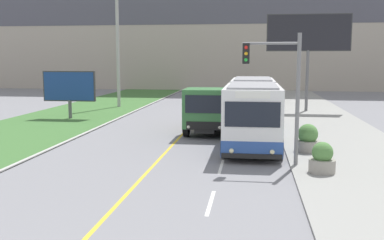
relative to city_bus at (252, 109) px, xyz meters
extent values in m
cube|color=silver|center=(-1.21, -11.23, -1.59)|extent=(0.12, 2.40, 0.01)
cube|color=silver|center=(-1.21, -6.63, -1.59)|extent=(0.12, 2.40, 0.01)
cube|color=silver|center=(-1.21, -2.03, -1.59)|extent=(0.12, 2.40, 0.01)
cube|color=silver|center=(-1.21, 2.57, -1.59)|extent=(0.12, 2.40, 0.01)
cube|color=silver|center=(-1.21, 7.17, -1.59)|extent=(0.12, 2.40, 0.01)
cube|color=silver|center=(-1.21, 11.77, -1.59)|extent=(0.12, 2.40, 0.01)
cube|color=silver|center=(-1.21, 16.37, -1.59)|extent=(0.12, 2.40, 0.01)
cube|color=silver|center=(-1.21, 20.97, -1.59)|extent=(0.12, 2.40, 0.01)
cube|color=silver|center=(-1.21, 25.57, -1.59)|extent=(0.12, 2.40, 0.01)
cube|color=white|center=(0.00, -3.31, 0.07)|extent=(2.52, 5.76, 2.79)
cube|color=#2D519E|center=(0.00, -3.31, -0.97)|extent=(2.54, 5.78, 0.70)
cube|color=black|center=(0.00, -3.31, 0.49)|extent=(2.55, 5.30, 0.98)
cube|color=gray|center=(0.00, -3.31, 1.51)|extent=(2.14, 5.19, 0.08)
cube|color=white|center=(0.00, 3.35, 0.07)|extent=(2.52, 5.76, 2.79)
cube|color=#2D519E|center=(0.00, 3.35, -0.97)|extent=(2.54, 5.78, 0.70)
cube|color=black|center=(0.00, 3.35, 0.49)|extent=(2.55, 5.30, 0.98)
cube|color=gray|center=(0.00, 3.35, 1.51)|extent=(2.14, 5.19, 0.08)
cube|color=#474747|center=(0.00, 0.02, 0.07)|extent=(2.32, 0.90, 2.56)
cube|color=black|center=(0.00, -6.22, 0.49)|extent=(2.22, 0.04, 1.02)
cube|color=black|center=(0.00, -6.23, -1.22)|extent=(2.47, 0.06, 0.20)
sphere|color=#F4EAB2|center=(-0.82, -6.24, -1.02)|extent=(0.20, 0.20, 0.20)
sphere|color=#F4EAB2|center=(0.82, -6.24, -1.02)|extent=(0.20, 0.20, 0.20)
cube|color=white|center=(0.00, -6.22, 1.29)|extent=(1.39, 0.04, 0.28)
cylinder|color=black|center=(-1.20, -4.93, -1.10)|extent=(0.28, 1.00, 1.00)
cylinder|color=black|center=(1.20, -4.93, -1.10)|extent=(0.28, 1.00, 1.00)
cylinder|color=black|center=(-1.20, -1.47, -1.10)|extent=(0.28, 1.00, 1.00)
cylinder|color=black|center=(1.20, -1.47, -1.10)|extent=(0.28, 1.00, 1.00)
cylinder|color=black|center=(-1.20, 3.93, -1.10)|extent=(0.28, 1.00, 1.00)
cylinder|color=black|center=(1.20, 3.93, -1.10)|extent=(0.28, 1.00, 1.00)
cube|color=black|center=(-2.53, 2.25, -1.15)|extent=(1.08, 6.12, 0.20)
cube|color=#38753D|center=(-2.53, 0.41, 0.01)|extent=(2.40, 2.45, 2.12)
cube|color=black|center=(-2.53, -0.83, 0.33)|extent=(2.04, 0.04, 0.95)
cube|color=black|center=(-2.53, -0.84, -0.83)|extent=(1.92, 0.06, 0.44)
sphere|color=silver|center=(-3.37, -0.85, -0.90)|extent=(0.18, 0.18, 0.18)
sphere|color=silver|center=(-1.69, -0.85, -0.90)|extent=(0.18, 0.18, 0.18)
cube|color=#B7931E|center=(-2.53, 3.60, -0.99)|extent=(2.28, 3.43, 0.12)
cube|color=#B7931E|center=(-3.61, 3.60, -0.41)|extent=(0.12, 3.43, 1.27)
cube|color=#B7931E|center=(-1.45, 3.60, -0.41)|extent=(0.12, 3.43, 1.27)
cube|color=#B7931E|center=(-2.53, 1.95, -0.41)|extent=(2.28, 0.12, 1.27)
cube|color=#B7931E|center=(-2.53, 5.25, -0.41)|extent=(2.28, 0.12, 1.27)
cube|color=#B7931E|center=(-2.53, 1.95, 0.34)|extent=(2.28, 0.12, 0.24)
cylinder|color=black|center=(-3.63, 0.17, -1.08)|extent=(0.30, 1.04, 1.04)
cylinder|color=black|center=(-1.43, 0.17, -1.08)|extent=(0.30, 1.04, 1.04)
cylinder|color=black|center=(-3.63, 3.77, -1.08)|extent=(0.30, 1.04, 1.04)
cylinder|color=black|center=(-1.43, 3.77, -1.08)|extent=(0.30, 1.04, 1.04)
cube|color=silver|center=(0.26, 19.92, -1.10)|extent=(1.80, 4.30, 0.61)
cube|color=black|center=(0.26, 20.03, -0.47)|extent=(1.53, 2.36, 0.65)
cylinder|color=black|center=(-0.55, 18.63, -1.29)|extent=(0.18, 0.62, 0.62)
cylinder|color=black|center=(1.07, 18.63, -1.29)|extent=(0.18, 0.62, 0.62)
cylinder|color=black|center=(-0.55, 21.21, -1.29)|extent=(0.18, 0.62, 0.62)
cylinder|color=black|center=(1.07, 21.21, -1.29)|extent=(0.18, 0.62, 0.62)
cylinder|color=#9E9E99|center=(-11.88, 14.57, 4.06)|extent=(0.28, 0.28, 11.31)
cylinder|color=slate|center=(1.77, -6.19, 1.06)|extent=(0.16, 0.16, 5.31)
cylinder|color=slate|center=(0.67, -6.19, 3.32)|extent=(2.20, 0.10, 0.10)
cube|color=black|center=(-0.29, -6.19, 2.92)|extent=(0.28, 0.24, 0.80)
sphere|color=red|center=(-0.29, -6.32, 3.16)|extent=(0.14, 0.14, 0.14)
sphere|color=orange|center=(-0.29, -6.32, 2.92)|extent=(0.14, 0.14, 0.14)
sphere|color=green|center=(-0.29, -6.32, 2.68)|extent=(0.14, 0.14, 0.14)
cylinder|color=#59595B|center=(4.36, 13.12, 0.89)|extent=(0.24, 0.24, 4.98)
cube|color=#333333|center=(4.36, 13.12, 4.77)|extent=(6.63, 0.20, 2.95)
cube|color=black|center=(4.36, 13.01, 4.77)|extent=(6.47, 0.02, 2.79)
cylinder|color=#59595B|center=(-13.03, 6.40, -0.92)|extent=(0.24, 0.24, 1.35)
cube|color=#333333|center=(-13.03, 6.40, 0.75)|extent=(3.85, 0.20, 2.17)
cube|color=navy|center=(-13.03, 6.29, 0.75)|extent=(3.69, 0.02, 2.01)
cylinder|color=gray|center=(2.62, -7.36, -1.27)|extent=(0.98, 0.98, 0.50)
sphere|color=#518442|center=(2.62, -7.36, -0.74)|extent=(0.78, 0.78, 0.78)
cylinder|color=gray|center=(2.54, -3.49, -1.26)|extent=(1.14, 1.14, 0.51)
sphere|color=#518442|center=(2.54, -3.49, -0.70)|extent=(0.91, 0.91, 0.91)
camera|label=1|loc=(-0.01, -24.27, 2.73)|focal=42.00mm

